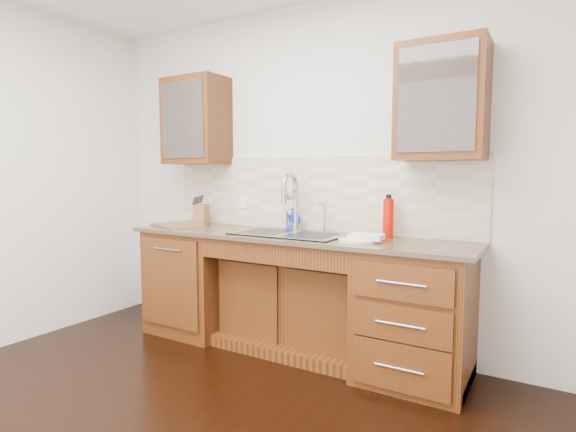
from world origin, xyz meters
The scene contains 23 objects.
wall_back centered at (0.00, 1.80, 1.35)m, with size 4.00×0.10×2.70m, color silver.
base_cabinet_left centered at (-0.95, 1.44, 0.44)m, with size 0.70×0.62×0.88m, color #593014.
base_cabinet_center centered at (0.00, 1.53, 0.35)m, with size 1.20×0.44×0.70m, color #593014.
base_cabinet_right centered at (0.95, 1.44, 0.44)m, with size 0.70×0.62×0.88m, color #593014.
countertop centered at (0.00, 1.43, 0.90)m, with size 2.70×0.65×0.03m, color #84705B.
backsplash centered at (0.00, 1.74, 1.21)m, with size 2.70×0.02×0.59m, color beige.
sink centered at (0.00, 1.41, 0.83)m, with size 0.84×0.46×0.19m, color #9E9EA5.
faucet centered at (-0.07, 1.64, 1.11)m, with size 0.04×0.04×0.40m, color #999993.
filter_tap centered at (0.18, 1.65, 1.03)m, with size 0.02×0.02×0.24m, color #999993.
upper_cabinet_left centered at (-1.05, 1.58, 1.83)m, with size 0.55×0.34×0.75m, color #593014.
upper_cabinet_right centered at (1.05, 1.58, 1.83)m, with size 0.55×0.34×0.75m, color #593014.
outlet_left centered at (-0.65, 1.73, 1.12)m, with size 0.08×0.01×0.12m, color white.
outlet_right centered at (0.65, 1.73, 1.12)m, with size 0.08×0.01×0.12m, color white.
soap_bottle centered at (-0.12, 1.69, 1.00)m, with size 0.08×0.08×0.17m, color #152EF0.
water_bottle centered at (0.70, 1.61, 1.05)m, with size 0.08×0.08×0.28m, color #C00900.
plate centered at (0.58, 1.36, 0.92)m, with size 0.27×0.27×0.02m, color silver.
dish_towel centered at (0.63, 1.37, 0.94)m, with size 0.22×0.16×0.04m, color white.
knife_block centered at (-1.00, 1.56, 1.00)m, with size 0.10×0.16×0.18m, color brown.
cutting_board centered at (-1.11, 1.38, 0.92)m, with size 0.44×0.31×0.02m, color brown.
cup_left_a centered at (-1.11, 1.58, 1.77)m, with size 0.11×0.11×0.09m, color white.
cup_left_b centered at (-0.93, 1.58, 1.77)m, with size 0.11×0.11×0.10m, color white.
cup_right_a centered at (0.92, 1.58, 1.77)m, with size 0.12×0.12×0.10m, color silver.
cup_right_b centered at (1.14, 1.58, 1.77)m, with size 0.10×0.10×0.09m, color white.
Camera 1 is at (1.70, -1.46, 1.36)m, focal length 28.00 mm.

